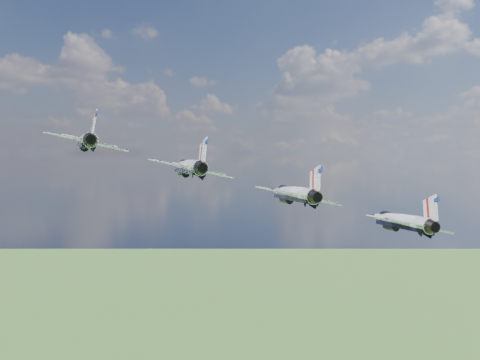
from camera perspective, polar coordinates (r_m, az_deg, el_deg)
jet_0 at (r=73.12m, az=-14.36°, el=3.62°), size 13.96×16.08×5.94m
jet_1 at (r=70.11m, az=-4.94°, el=1.26°), size 13.96×16.08×5.94m
jet_2 at (r=69.25m, az=5.00°, el=-1.27°), size 13.96×16.08×5.94m
jet_3 at (r=70.62m, az=14.88°, el=-3.75°), size 13.96×16.08×5.94m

